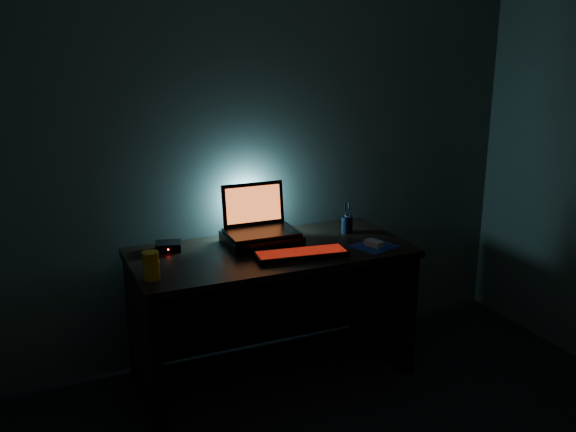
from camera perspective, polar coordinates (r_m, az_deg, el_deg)
The scene contains 10 objects.
room at distance 1.97m, azimuth 16.45°, elevation -3.24°, with size 3.50×4.00×2.50m.
desk at distance 3.59m, azimuth -1.79°, elevation -6.63°, with size 1.50×0.70×0.75m.
riser at distance 3.54m, azimuth -2.37°, elevation -2.04°, with size 0.40×0.30×0.06m, color black.
laptop at distance 3.56m, azimuth -2.67°, elevation -0.43°, with size 0.38×0.29×0.26m.
keyboard at distance 3.35m, azimuth 1.19°, elevation -3.39°, with size 0.50×0.21×0.03m.
mousepad at distance 3.53m, azimuth 7.65°, elevation -2.68°, with size 0.22×0.20×0.00m, color navy.
mouse at distance 3.53m, azimuth 7.66°, elevation -2.42°, with size 0.06×0.10×0.03m, color gray.
pen_cup at distance 3.75m, azimuth 5.26°, elevation -0.76°, with size 0.07×0.07×0.10m, color black.
juice_glass at distance 3.10m, azimuth -12.07°, elevation -4.33°, with size 0.08×0.08×0.14m, color orange.
router at distance 3.50m, azimuth -10.59°, elevation -2.66°, with size 0.16×0.14×0.05m.
Camera 1 is at (-1.22, -1.41, 1.88)m, focal length 40.00 mm.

